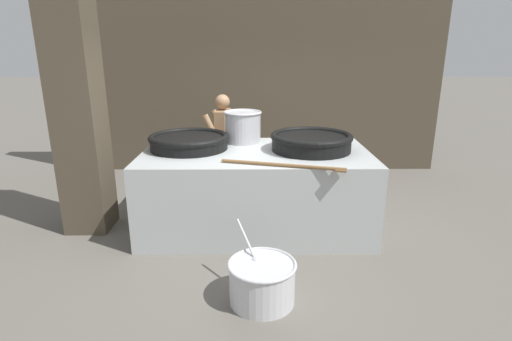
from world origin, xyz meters
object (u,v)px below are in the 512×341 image
at_px(giant_wok_near, 189,141).
at_px(stock_pot, 243,126).
at_px(giant_wok_far, 311,141).
at_px(prep_bowl_vegetables, 262,280).
at_px(cook, 223,143).

bearing_deg(giant_wok_near, stock_pot, 29.59).
xyz_separation_m(giant_wok_near, giant_wok_far, (1.57, -0.09, 0.02)).
height_order(giant_wok_far, stock_pot, stock_pot).
relative_size(giant_wok_far, prep_bowl_vegetables, 1.35).
bearing_deg(prep_bowl_vegetables, cook, 101.04).
distance_m(giant_wok_near, giant_wok_far, 1.58).
relative_size(stock_pot, cook, 0.32).
bearing_deg(giant_wok_far, cook, 137.77).
bearing_deg(cook, giant_wok_far, 146.75).
distance_m(stock_pot, prep_bowl_vegetables, 2.45).
height_order(stock_pot, cook, cook).
relative_size(stock_pot, prep_bowl_vegetables, 0.68).
distance_m(giant_wok_near, prep_bowl_vegetables, 2.23).
distance_m(stock_pot, cook, 0.80).
relative_size(cook, prep_bowl_vegetables, 2.08).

